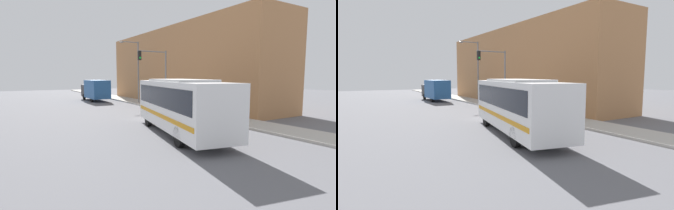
{
  "view_description": "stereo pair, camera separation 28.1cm",
  "coord_description": "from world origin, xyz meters",
  "views": [
    {
      "loc": [
        -9.03,
        -12.37,
        3.53
      ],
      "look_at": [
        0.88,
        3.65,
        1.45
      ],
      "focal_mm": 28.0,
      "sensor_mm": 36.0,
      "label": 1
    },
    {
      "loc": [
        -8.79,
        -12.51,
        3.53
      ],
      "look_at": [
        0.88,
        3.65,
        1.45
      ],
      "focal_mm": 28.0,
      "sensor_mm": 36.0,
      "label": 2
    }
  ],
  "objects": [
    {
      "name": "ground_plane",
      "position": [
        0.0,
        0.0,
        0.0
      ],
      "size": [
        120.0,
        120.0,
        0.0
      ],
      "primitive_type": "plane",
      "color": "slate"
    },
    {
      "name": "sidewalk",
      "position": [
        5.94,
        20.0,
        0.08
      ],
      "size": [
        2.87,
        70.0,
        0.16
      ],
      "color": "#B7B2A8",
      "rests_on": "ground_plane"
    },
    {
      "name": "building_facade",
      "position": [
        10.37,
        16.01,
        4.67
      ],
      "size": [
        6.0,
        30.02,
        9.34
      ],
      "color": "#B27A4C",
      "rests_on": "ground_plane"
    },
    {
      "name": "city_bus",
      "position": [
        -0.12,
        0.65,
        1.94
      ],
      "size": [
        4.69,
        10.36,
        3.34
      ],
      "rotation": [
        0.0,
        0.0,
        -0.22
      ],
      "color": "white",
      "rests_on": "ground_plane"
    },
    {
      "name": "delivery_truck",
      "position": [
        1.82,
        24.96,
        1.62
      ],
      "size": [
        2.31,
        7.17,
        2.97
      ],
      "color": "#265999",
      "rests_on": "ground_plane"
    },
    {
      "name": "fire_hydrant",
      "position": [
        5.1,
        5.5,
        0.52
      ],
      "size": [
        0.22,
        0.3,
        0.71
      ],
      "color": "gold",
      "rests_on": "sidewalk"
    },
    {
      "name": "traffic_light_pole",
      "position": [
        4.2,
        11.15,
        4.22
      ],
      "size": [
        3.28,
        0.35,
        5.98
      ],
      "color": "slate",
      "rests_on": "sidewalk"
    },
    {
      "name": "parking_meter",
      "position": [
        5.1,
        10.8,
        0.98
      ],
      "size": [
        0.14,
        0.14,
        1.2
      ],
      "color": "slate",
      "rests_on": "sidewalk"
    },
    {
      "name": "street_lamp",
      "position": [
        5.03,
        18.01,
        4.67
      ],
      "size": [
        2.56,
        0.28,
        7.64
      ],
      "color": "slate",
      "rests_on": "sidewalk"
    }
  ]
}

